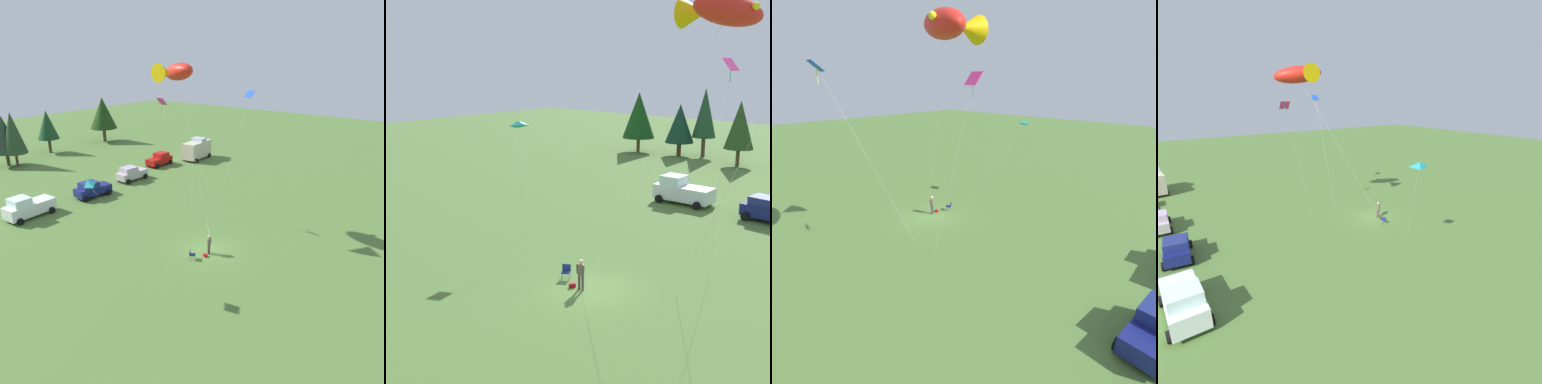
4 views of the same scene
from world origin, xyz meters
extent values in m
plane|color=#4F7334|center=(0.00, 0.00, 0.00)|extent=(160.00, 160.00, 0.00)
cylinder|color=brown|center=(-0.30, -0.36, 0.42)|extent=(0.14, 0.14, 0.85)
cylinder|color=brown|center=(-0.52, -0.39, 0.42)|extent=(0.14, 0.14, 0.85)
cylinder|color=brown|center=(-0.41, -0.38, 1.16)|extent=(0.39, 0.39, 0.62)
sphere|color=tan|center=(-0.41, -0.38, 1.62)|extent=(0.24, 0.24, 0.24)
cylinder|color=brown|center=(-0.20, -0.41, 1.19)|extent=(0.13, 0.11, 0.55)
cylinder|color=brown|center=(-0.60, -0.47, 1.19)|extent=(0.13, 0.11, 0.55)
cube|color=navy|center=(-1.98, 0.16, 0.42)|extent=(0.66, 0.66, 0.04)
cube|color=navy|center=(-2.10, 0.35, 0.62)|extent=(0.43, 0.29, 0.40)
cylinder|color=#A5A8AD|center=(-1.69, 0.10, 0.21)|extent=(0.03, 0.03, 0.42)
cylinder|color=#A5A8AD|center=(-2.05, -0.13, 0.21)|extent=(0.03, 0.03, 0.42)
cylinder|color=#A5A8AD|center=(-1.91, 0.45, 0.21)|extent=(0.03, 0.03, 0.42)
cylinder|color=#A5A8AD|center=(-2.27, 0.23, 0.21)|extent=(0.03, 0.03, 0.42)
cube|color=#B00C18|center=(-0.99, -0.41, 0.11)|extent=(0.32, 0.38, 0.22)
cube|color=white|center=(-5.33, 18.79, 0.94)|extent=(5.06, 2.15, 1.20)
cube|color=white|center=(-6.32, 18.76, 1.94)|extent=(1.85, 1.89, 0.80)
cylinder|color=black|center=(-7.09, 17.65, 0.34)|extent=(0.69, 0.24, 0.68)
cylinder|color=black|center=(-7.16, 19.82, 0.34)|extent=(0.69, 0.24, 0.68)
cylinder|color=black|center=(-3.49, 17.75, 0.34)|extent=(0.69, 0.24, 0.68)
cylinder|color=black|center=(-3.56, 19.93, 0.34)|extent=(0.69, 0.24, 0.68)
cube|color=navy|center=(2.38, 18.30, 0.79)|extent=(4.36, 2.20, 0.90)
cube|color=navy|center=(1.88, 18.35, 1.56)|extent=(2.15, 1.84, 0.65)
cylinder|color=black|center=(0.78, 17.46, 0.34)|extent=(0.70, 0.29, 0.68)
cylinder|color=black|center=(0.97, 19.43, 0.34)|extent=(0.70, 0.29, 0.68)
cylinder|color=brown|center=(-23.52, 38.21, 0.95)|extent=(0.45, 0.45, 1.89)
cone|color=#144416|center=(-23.52, 38.21, 4.89)|extent=(4.25, 4.25, 5.99)
cylinder|color=#56331E|center=(-17.87, 39.18, 0.85)|extent=(0.56, 0.56, 1.69)
cone|color=#133727|center=(-17.87, 39.18, 4.13)|extent=(3.61, 3.61, 4.88)
cylinder|color=brown|center=(-15.16, 40.49, 1.23)|extent=(0.49, 0.49, 2.47)
cone|color=#1F4628|center=(-15.16, 40.49, 5.53)|extent=(2.94, 2.94, 6.12)
cylinder|color=brown|center=(-9.19, 37.63, 1.00)|extent=(0.44, 0.44, 2.00)
cone|color=#26461C|center=(-9.19, 37.63, 4.75)|extent=(3.36, 3.36, 5.49)
ellipsoid|color=red|center=(3.86, 6.21, 14.39)|extent=(3.46, 4.87, 1.98)
cone|color=#E6B707|center=(1.88, 6.21, 14.39)|extent=(1.54, 1.60, 1.60)
sphere|color=yellow|center=(5.07, 6.70, 14.57)|extent=(0.39, 0.39, 0.39)
cylinder|color=silver|center=(1.84, 2.78, 7.20)|extent=(4.05, 6.87, 14.39)
cylinder|color=#4C3823|center=(-0.17, -0.64, 0.00)|extent=(0.04, 0.04, 0.01)
cylinder|color=silver|center=(6.40, 1.97, 6.17)|extent=(5.16, 0.65, 12.34)
cylinder|color=#4C3823|center=(3.82, 2.29, 0.00)|extent=(0.04, 0.04, 0.01)
cube|color=#E23491|center=(3.36, 7.91, 11.71)|extent=(0.66, 0.92, 0.69)
cylinder|color=green|center=(3.36, 7.91, 11.19)|extent=(0.04, 0.04, 0.88)
cylinder|color=silver|center=(3.79, 6.50, 5.86)|extent=(0.88, 2.83, 11.71)
cylinder|color=#4C3823|center=(4.23, 5.09, 0.00)|extent=(0.04, 0.04, 0.01)
pyramid|color=teal|center=(-9.10, 3.46, 7.90)|extent=(1.05, 1.24, 0.58)
cylinder|color=silver|center=(-7.13, 1.73, 3.87)|extent=(3.83, 3.42, 7.74)
cylinder|color=#4C3823|center=(-5.22, 0.03, 0.00)|extent=(0.04, 0.04, 0.01)
camera|label=1|loc=(-23.44, -16.22, 15.92)|focal=35.00mm
camera|label=2|loc=(16.82, -20.43, 11.94)|focal=50.00mm
camera|label=3|loc=(16.10, 19.19, 11.52)|focal=28.00mm
camera|label=4|loc=(-23.08, 19.31, 12.48)|focal=28.00mm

